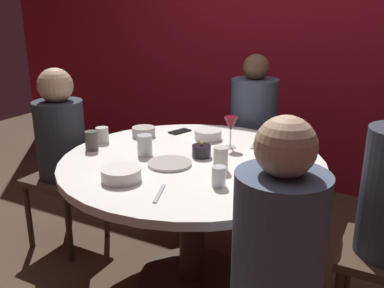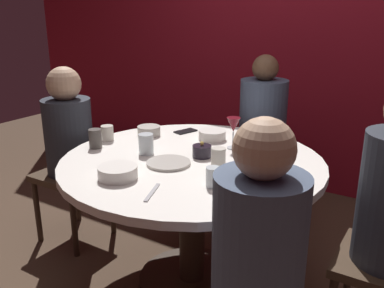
{
  "view_description": "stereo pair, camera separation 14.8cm",
  "coord_description": "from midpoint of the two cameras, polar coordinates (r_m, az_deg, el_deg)",
  "views": [
    {
      "loc": [
        0.96,
        -1.8,
        1.48
      ],
      "look_at": [
        0.0,
        0.0,
        0.82
      ],
      "focal_mm": 39.34,
      "sensor_mm": 36.0,
      "label": 1
    },
    {
      "loc": [
        1.08,
        -1.73,
        1.48
      ],
      "look_at": [
        0.0,
        0.0,
        0.82
      ],
      "focal_mm": 39.34,
      "sensor_mm": 36.0,
      "label": 2
    }
  ],
  "objects": [
    {
      "name": "cup_beside_wine",
      "position": [
        1.83,
        1.35,
        -4.43
      ],
      "size": [
        0.06,
        0.06,
        0.09
      ],
      "primitive_type": "cylinder",
      "color": "silver",
      "rests_on": "dining_table"
    },
    {
      "name": "dining_table",
      "position": [
        2.23,
        -1.92,
        -5.63
      ],
      "size": [
        1.36,
        1.36,
        0.74
      ],
      "color": "white",
      "rests_on": "ground"
    },
    {
      "name": "cup_far_edge",
      "position": [
        2.49,
        -13.74,
        1.19
      ],
      "size": [
        0.07,
        0.07,
        0.09
      ],
      "primitive_type": "cylinder",
      "color": "beige",
      "rests_on": "dining_table"
    },
    {
      "name": "bowl_rice_portion",
      "position": [
        2.03,
        9.19,
        -2.59
      ],
      "size": [
        0.14,
        0.14,
        0.07
      ],
      "primitive_type": "cylinder",
      "color": "#B2ADA3",
      "rests_on": "dining_table"
    },
    {
      "name": "seated_diner_left",
      "position": [
        2.73,
        -18.89,
        0.69
      ],
      "size": [
        0.4,
        0.4,
        1.15
      ],
      "rotation": [
        0.0,
        0.0,
        6.28
      ],
      "color": "#3F2D1E",
      "rests_on": "ground"
    },
    {
      "name": "cell_phone",
      "position": [
        2.64,
        -3.28,
        1.7
      ],
      "size": [
        0.11,
        0.15,
        0.01
      ],
      "primitive_type": "cube",
      "rotation": [
        0.0,
        0.0,
        5.96
      ],
      "color": "black",
      "rests_on": "dining_table"
    },
    {
      "name": "cup_near_candle",
      "position": [
        2.0,
        1.81,
        -2.06
      ],
      "size": [
        0.07,
        0.07,
        0.12
      ],
      "primitive_type": "cylinder",
      "color": "beige",
      "rests_on": "dining_table"
    },
    {
      "name": "back_wall",
      "position": [
        3.6,
        11.79,
        14.74
      ],
      "size": [
        6.0,
        0.1,
        2.6
      ],
      "primitive_type": "cube",
      "color": "maroon",
      "rests_on": "ground"
    },
    {
      "name": "seated_diner_back",
      "position": [
        2.97,
        6.94,
        3.22
      ],
      "size": [
        0.4,
        0.4,
        1.19
      ],
      "rotation": [
        0.0,
        0.0,
        4.71
      ],
      "color": "#3F2D1E",
      "rests_on": "ground"
    },
    {
      "name": "seated_diner_front_right",
      "position": [
        1.39,
        8.46,
        -14.9
      ],
      "size": [
        0.57,
        0.57,
        1.19
      ],
      "rotation": [
        0.0,
        0.0,
        2.36
      ],
      "color": "#3F2D1E",
      "rests_on": "ground"
    },
    {
      "name": "bowl_sauce_side",
      "position": [
        2.49,
        0.48,
        1.27
      ],
      "size": [
        0.16,
        0.16,
        0.06
      ],
      "primitive_type": "cylinder",
      "color": "silver",
      "rests_on": "dining_table"
    },
    {
      "name": "knife_near_plate",
      "position": [
        2.41,
        6.71,
        -0.02
      ],
      "size": [
        0.05,
        0.18,
        0.01
      ],
      "primitive_type": "cube",
      "rotation": [
        0.0,
        0.0,
        0.17
      ],
      "color": "#B7B7BC",
      "rests_on": "dining_table"
    },
    {
      "name": "cup_by_left_diner",
      "position": [
        2.23,
        -8.32,
        -0.17
      ],
      "size": [
        0.08,
        0.08,
        0.11
      ],
      "primitive_type": "cylinder",
      "color": "silver",
      "rests_on": "dining_table"
    },
    {
      "name": "cup_by_right_diner",
      "position": [
        2.23,
        8.21,
        -0.26
      ],
      "size": [
        0.07,
        0.07,
        0.1
      ],
      "primitive_type": "cylinder",
      "color": "silver",
      "rests_on": "dining_table"
    },
    {
      "name": "ground_plane",
      "position": [
        2.52,
        -1.77,
        -18.0
      ],
      "size": [
        8.0,
        8.0,
        0.0
      ],
      "primitive_type": "plane",
      "color": "#4C3828"
    },
    {
      "name": "bowl_small_white",
      "position": [
        2.57,
        -8.23,
        1.64
      ],
      "size": [
        0.14,
        0.14,
        0.06
      ],
      "primitive_type": "cylinder",
      "color": "#B2ADA3",
      "rests_on": "dining_table"
    },
    {
      "name": "dinner_plate",
      "position": [
        2.09,
        -5.07,
        -2.67
      ],
      "size": [
        0.22,
        0.22,
        0.01
      ],
      "primitive_type": "cylinder",
      "color": "#B2ADA3",
      "rests_on": "dining_table"
    },
    {
      "name": "cup_center_front",
      "position": [
        2.37,
        -15.23,
        0.41
      ],
      "size": [
        0.07,
        0.07,
        0.11
      ],
      "primitive_type": "cylinder",
      "color": "#4C4742",
      "rests_on": "dining_table"
    },
    {
      "name": "bowl_serving_large",
      "position": [
        1.78,
        6.64,
        -5.7
      ],
      "size": [
        0.19,
        0.19,
        0.06
      ],
      "primitive_type": "cylinder",
      "color": "#B7B7BC",
      "rests_on": "dining_table"
    },
    {
      "name": "fork_near_plate",
      "position": [
        1.78,
        -6.85,
        -6.7
      ],
      "size": [
        0.08,
        0.18,
        0.01
      ],
      "primitive_type": "cube",
      "rotation": [
        0.0,
        0.0,
        0.34
      ],
      "color": "#B7B7BC",
      "rests_on": "dining_table"
    },
    {
      "name": "candle_holder",
      "position": [
        2.19,
        -0.65,
        -0.96
      ],
      "size": [
        0.1,
        0.1,
        0.08
      ],
      "color": "black",
      "rests_on": "dining_table"
    },
    {
      "name": "wine_glass",
      "position": [
        2.31,
        3.46,
        2.53
      ],
      "size": [
        0.08,
        0.08,
        0.18
      ],
      "color": "silver",
      "rests_on": "dining_table"
    },
    {
      "name": "bowl_salad_center",
      "position": [
        1.93,
        -11.75,
        -4.07
      ],
      "size": [
        0.18,
        0.18,
        0.06
      ],
      "primitive_type": "cylinder",
      "color": "silver",
      "rests_on": "dining_table"
    }
  ]
}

